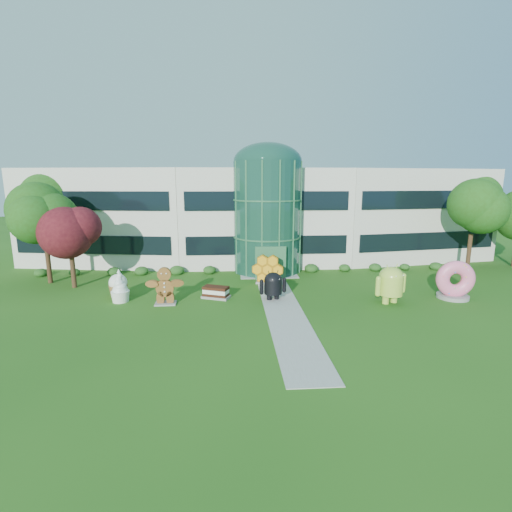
{
  "coord_description": "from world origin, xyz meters",
  "views": [
    {
      "loc": [
        -3.31,
        -21.21,
        8.09
      ],
      "look_at": [
        -1.43,
        6.0,
        2.6
      ],
      "focal_mm": 26.0,
      "sensor_mm": 36.0,
      "label": 1
    }
  ],
  "objects_px": {
    "android_black": "(273,284)",
    "donut": "(454,279)",
    "android_green": "(391,282)",
    "gingerbread": "(165,286)"
  },
  "relations": [
    {
      "from": "android_black",
      "to": "donut",
      "type": "distance_m",
      "value": 12.73
    },
    {
      "from": "donut",
      "to": "android_green",
      "type": "bearing_deg",
      "value": -161.76
    },
    {
      "from": "donut",
      "to": "gingerbread",
      "type": "relative_size",
      "value": 0.99
    },
    {
      "from": "android_green",
      "to": "android_black",
      "type": "height_order",
      "value": "android_green"
    },
    {
      "from": "android_black",
      "to": "gingerbread",
      "type": "bearing_deg",
      "value": 170.16
    },
    {
      "from": "android_green",
      "to": "android_black",
      "type": "bearing_deg",
      "value": 151.92
    },
    {
      "from": "android_green",
      "to": "gingerbread",
      "type": "bearing_deg",
      "value": 157.77
    },
    {
      "from": "donut",
      "to": "gingerbread",
      "type": "height_order",
      "value": "donut"
    },
    {
      "from": "android_black",
      "to": "donut",
      "type": "height_order",
      "value": "donut"
    },
    {
      "from": "android_green",
      "to": "android_black",
      "type": "relative_size",
      "value": 1.28
    }
  ]
}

